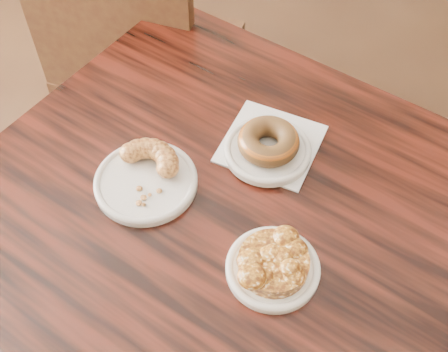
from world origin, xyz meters
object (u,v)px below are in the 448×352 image
(chair_far, at_px, (151,56))
(apple_fritter, at_px, (274,261))
(cruller_fragment, at_px, (144,174))
(cafe_table, at_px, (215,304))
(glazed_donut, at_px, (268,141))

(chair_far, distance_m, apple_fritter, 0.95)
(chair_far, height_order, apple_fritter, chair_far)
(apple_fritter, height_order, cruller_fragment, same)
(cruller_fragment, bearing_deg, chair_far, 112.67)
(cafe_table, height_order, glazed_donut, glazed_donut)
(cafe_table, relative_size, glazed_donut, 7.70)
(apple_fritter, bearing_deg, cafe_table, 145.72)
(glazed_donut, distance_m, cruller_fragment, 0.22)
(glazed_donut, relative_size, apple_fritter, 0.73)
(cafe_table, relative_size, cruller_fragment, 6.58)
(cafe_table, xyz_separation_m, cruller_fragment, (-0.12, 0.02, 0.40))
(cruller_fragment, bearing_deg, apple_fritter, -22.09)
(cafe_table, distance_m, cruller_fragment, 0.42)
(cafe_table, relative_size, chair_far, 0.93)
(apple_fritter, xyz_separation_m, cruller_fragment, (-0.25, 0.10, -0.00))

